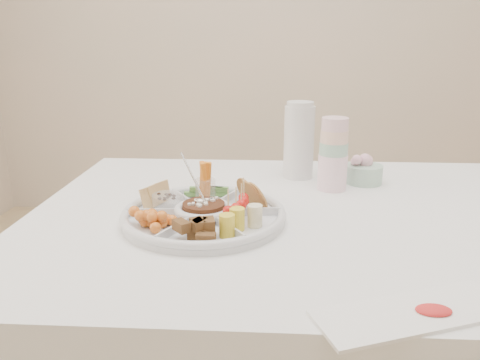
{
  "coord_description": "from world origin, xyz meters",
  "views": [
    {
      "loc": [
        -0.17,
        -1.11,
        1.17
      ],
      "look_at": [
        -0.24,
        0.02,
        0.83
      ],
      "focal_mm": 35.0,
      "sensor_mm": 36.0,
      "label": 1
    }
  ],
  "objects": [
    {
      "name": "wall_back",
      "position": [
        0.0,
        2.0,
        1.35
      ],
      "size": [
        4.0,
        0.02,
        2.7
      ],
      "primitive_type": "cube",
      "color": "beige",
      "rests_on": "ground"
    },
    {
      "name": "dining_table",
      "position": [
        0.0,
        0.0,
        0.38
      ],
      "size": [
        1.52,
        1.02,
        0.76
      ],
      "primitive_type": "cube",
      "color": "white",
      "rests_on": "floor"
    },
    {
      "name": "party_tray",
      "position": [
        -0.32,
        -0.08,
        0.78
      ],
      "size": [
        0.41,
        0.41,
        0.04
      ],
      "primitive_type": "cylinder",
      "rotation": [
        0.0,
        0.0,
        0.08
      ],
      "color": "silver",
      "rests_on": "dining_table"
    },
    {
      "name": "bean_dip",
      "position": [
        -0.32,
        -0.08,
        0.79
      ],
      "size": [
        0.11,
        0.11,
        0.04
      ],
      "primitive_type": "cylinder",
      "rotation": [
        0.0,
        0.0,
        0.08
      ],
      "color": "#48241A",
      "rests_on": "party_tray"
    },
    {
      "name": "tortillas",
      "position": [
        -0.21,
        -0.0,
        0.8
      ],
      "size": [
        0.11,
        0.11,
        0.06
      ],
      "primitive_type": null,
      "rotation": [
        0.0,
        0.0,
        0.08
      ],
      "color": "#B88C39",
      "rests_on": "party_tray"
    },
    {
      "name": "carrot_cucumber",
      "position": [
        -0.33,
        0.05,
        0.82
      ],
      "size": [
        0.11,
        0.11,
        0.09
      ],
      "primitive_type": null,
      "rotation": [
        0.0,
        0.0,
        0.08
      ],
      "color": "orange",
      "rests_on": "party_tray"
    },
    {
      "name": "pita_raisins",
      "position": [
        -0.43,
        -0.02,
        0.8
      ],
      "size": [
        0.11,
        0.11,
        0.06
      ],
      "primitive_type": null,
      "rotation": [
        0.0,
        0.0,
        0.08
      ],
      "color": "tan",
      "rests_on": "party_tray"
    },
    {
      "name": "cherries",
      "position": [
        -0.42,
        -0.15,
        0.79
      ],
      "size": [
        0.12,
        0.12,
        0.05
      ],
      "primitive_type": null,
      "rotation": [
        0.0,
        0.0,
        0.08
      ],
      "color": "#CD6514",
      "rests_on": "party_tray"
    },
    {
      "name": "granola_chunks",
      "position": [
        -0.31,
        -0.21,
        0.79
      ],
      "size": [
        0.11,
        0.11,
        0.05
      ],
      "primitive_type": null,
      "rotation": [
        0.0,
        0.0,
        0.08
      ],
      "color": "#3B2712",
      "rests_on": "party_tray"
    },
    {
      "name": "banana_tomato",
      "position": [
        -0.2,
        -0.13,
        0.82
      ],
      "size": [
        0.12,
        0.12,
        0.09
      ],
      "primitive_type": null,
      "rotation": [
        0.0,
        0.0,
        0.08
      ],
      "color": "#D1C873",
      "rests_on": "party_tray"
    },
    {
      "name": "cup_stack",
      "position": [
        0.02,
        0.19,
        0.87
      ],
      "size": [
        0.1,
        0.1,
        0.23
      ],
      "primitive_type": "cylinder",
      "rotation": [
        0.0,
        0.0,
        -0.28
      ],
      "color": "silver",
      "rests_on": "dining_table"
    },
    {
      "name": "thermos",
      "position": [
        -0.07,
        0.31,
        0.88
      ],
      "size": [
        0.1,
        0.1,
        0.24
      ],
      "primitive_type": "cylinder",
      "rotation": [
        0.0,
        0.0,
        0.13
      ],
      "color": "silver",
      "rests_on": "dining_table"
    },
    {
      "name": "flower_bowl",
      "position": [
        0.12,
        0.26,
        0.8
      ],
      "size": [
        0.14,
        0.14,
        0.08
      ],
      "primitive_type": "cylinder",
      "rotation": [
        0.0,
        0.0,
        -0.34
      ],
      "color": "silver",
      "rests_on": "dining_table"
    },
    {
      "name": "placemat",
      "position": [
        0.06,
        -0.45,
        0.76
      ],
      "size": [
        0.34,
        0.21,
        0.01
      ],
      "primitive_type": "cube",
      "rotation": [
        0.0,
        0.0,
        0.35
      ],
      "color": "white",
      "rests_on": "dining_table"
    }
  ]
}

